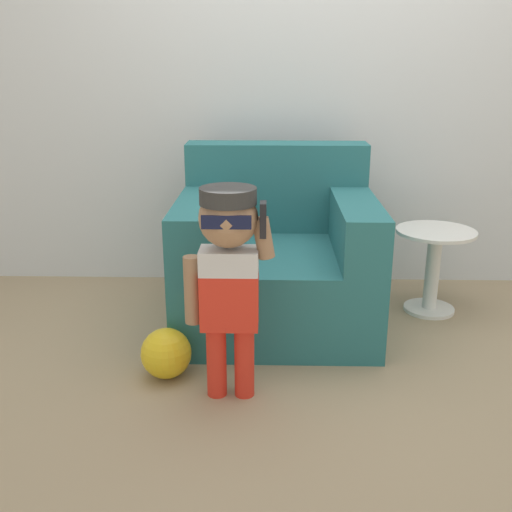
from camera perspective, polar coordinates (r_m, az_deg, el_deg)
The scene contains 6 objects.
ground_plane at distance 3.03m, azimuth 5.44°, elevation -7.36°, with size 10.00×10.00×0.00m, color #998466.
wall_back at distance 3.55m, azimuth 5.20°, elevation 18.05°, with size 10.00×0.05×2.60m.
armchair at distance 3.07m, azimuth 1.95°, elevation -0.37°, with size 0.97×0.93×0.88m.
person_child at distance 2.28m, azimuth -2.64°, elevation -0.53°, with size 0.35×0.26×0.86m.
side_table at distance 3.32m, azimuth 16.53°, elevation -0.60°, with size 0.42×0.42×0.46m.
toy_ball at distance 2.62m, azimuth -8.56°, elevation -9.15°, with size 0.22×0.22×0.22m.
Camera 1 is at (-0.22, -2.73, 1.30)m, focal length 42.00 mm.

